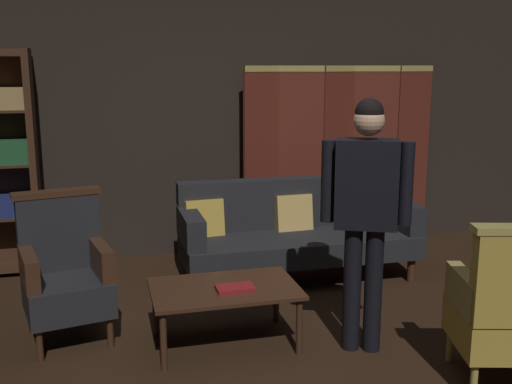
# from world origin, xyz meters

# --- Properties ---
(ground_plane) EXTENTS (10.00, 10.00, 0.00)m
(ground_plane) POSITION_xyz_m (0.00, 0.00, 0.00)
(ground_plane) COLOR black
(back_wall) EXTENTS (7.20, 0.10, 2.80)m
(back_wall) POSITION_xyz_m (0.00, 2.45, 1.40)
(back_wall) COLOR black
(back_wall) RESTS_ON ground_plane
(folding_screen) EXTENTS (2.11, 0.24, 1.90)m
(folding_screen) POSITION_xyz_m (1.27, 2.25, 0.99)
(folding_screen) COLOR #5B2319
(folding_screen) RESTS_ON ground_plane
(velvet_couch) EXTENTS (2.12, 0.78, 0.88)m
(velvet_couch) POSITION_xyz_m (0.55, 1.45, 0.45)
(velvet_couch) COLOR #382114
(velvet_couch) RESTS_ON ground_plane
(coffee_table) EXTENTS (1.00, 0.64, 0.42)m
(coffee_table) POSITION_xyz_m (-0.37, 0.24, 0.37)
(coffee_table) COLOR #382114
(coffee_table) RESTS_ON ground_plane
(armchair_gilt_accent) EXTENTS (0.71, 0.71, 1.04)m
(armchair_gilt_accent) POSITION_xyz_m (1.15, -0.71, 0.49)
(armchair_gilt_accent) COLOR tan
(armchair_gilt_accent) RESTS_ON ground_plane
(armchair_wing_left) EXTENTS (0.68, 0.68, 1.04)m
(armchair_wing_left) POSITION_xyz_m (-1.42, 0.64, 0.49)
(armchair_wing_left) COLOR #382114
(armchair_wing_left) RESTS_ON ground_plane
(standing_figure) EXTENTS (0.54, 0.36, 1.70)m
(standing_figure) POSITION_xyz_m (0.52, -0.06, 1.03)
(standing_figure) COLOR black
(standing_figure) RESTS_ON ground_plane
(book_red_leather) EXTENTS (0.26, 0.15, 0.03)m
(book_red_leather) POSITION_xyz_m (-0.31, 0.16, 0.43)
(book_red_leather) COLOR maroon
(book_red_leather) RESTS_ON coffee_table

